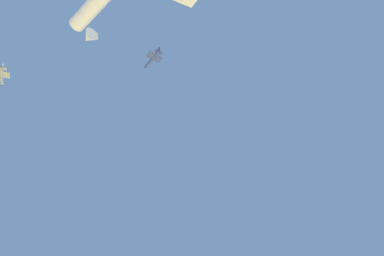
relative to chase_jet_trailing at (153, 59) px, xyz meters
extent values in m
cone|color=white|center=(14.76, 41.17, -29.38)|extent=(7.61, 7.86, 6.08)
cylinder|color=#38478C|center=(-0.06, 0.06, -0.02)|extent=(10.51, 9.98, 1.50)
cone|color=black|center=(5.41, -5.07, -0.02)|extent=(2.49, 2.46, 1.50)
cube|color=#38478C|center=(-1.15, 1.08, -0.22)|extent=(8.68, 8.85, 0.24)
cube|color=#38478C|center=(-4.07, 3.82, 1.93)|extent=(1.89, 1.79, 2.60)
cube|color=#38478C|center=(-4.07, 3.82, 0.18)|extent=(4.74, 4.87, 0.20)
cylinder|color=#999EA3|center=(77.24, 11.44, -10.41)|extent=(7.61, 12.10, 1.50)
cone|color=black|center=(80.87, 4.88, -10.41)|extent=(2.28, 2.48, 1.50)
cube|color=#999EA3|center=(76.51, 12.75, -10.61)|extent=(9.13, 7.72, 0.24)
cube|color=#999EA3|center=(74.57, 16.25, -8.46)|extent=(1.34, 2.20, 2.60)
cube|color=#999EA3|center=(74.57, 16.25, -10.21)|extent=(5.17, 4.07, 0.20)
camera|label=1|loc=(-46.57, 140.86, -164.32)|focal=38.33mm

